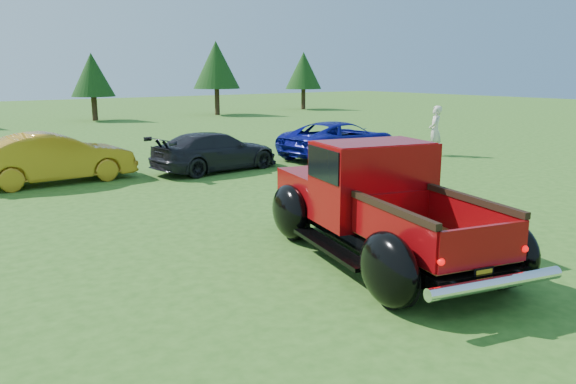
% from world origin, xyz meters
% --- Properties ---
extents(ground, '(120.00, 120.00, 0.00)m').
position_xyz_m(ground, '(0.00, 0.00, 0.00)').
color(ground, '#2C5819').
rests_on(ground, ground).
extents(tree_mid_right, '(2.82, 2.82, 4.40)m').
position_xyz_m(tree_mid_right, '(6.00, 30.00, 2.97)').
color(tree_mid_right, '#332114').
rests_on(tree_mid_right, ground).
extents(tree_east, '(3.46, 3.46, 5.40)m').
position_xyz_m(tree_east, '(15.00, 29.50, 3.66)').
color(tree_east, '#332114').
rests_on(tree_east, ground).
extents(tree_far_east, '(3.07, 3.07, 4.80)m').
position_xyz_m(tree_far_east, '(24.00, 30.50, 3.25)').
color(tree_far_east, '#332114').
rests_on(tree_far_east, ground).
extents(pickup_truck, '(3.65, 5.83, 2.04)m').
position_xyz_m(pickup_truck, '(0.94, -0.75, 0.97)').
color(pickup_truck, black).
rests_on(pickup_truck, ground).
extents(show_car_yellow, '(4.49, 1.58, 1.48)m').
position_xyz_m(show_car_yellow, '(-1.85, 9.52, 0.74)').
color(show_car_yellow, '#B17A17').
rests_on(show_car_yellow, ground).
extents(show_car_grey, '(4.56, 2.21, 1.28)m').
position_xyz_m(show_car_grey, '(2.98, 8.50, 0.64)').
color(show_car_grey, black).
rests_on(show_car_grey, ground).
extents(show_car_blue, '(5.19, 2.77, 1.39)m').
position_xyz_m(show_car_blue, '(8.15, 8.13, 0.69)').
color(show_car_blue, navy).
rests_on(show_car_blue, ground).
extents(spectator, '(0.84, 0.78, 1.93)m').
position_xyz_m(spectator, '(11.50, 6.37, 0.97)').
color(spectator, beige).
rests_on(spectator, ground).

